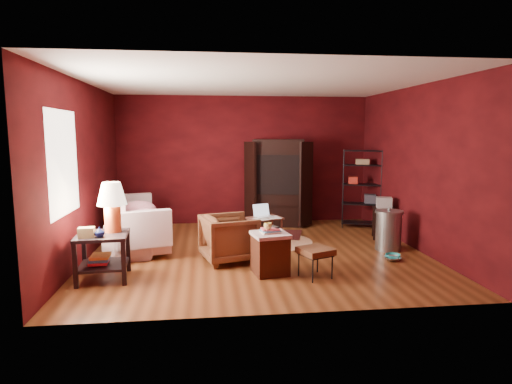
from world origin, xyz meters
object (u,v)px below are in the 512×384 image
Objects in this scene: sofa at (133,226)px; armchair at (229,236)px; wire_shelving at (362,185)px; laptop_desk at (264,220)px; tv_armoire at (278,181)px; side_table at (107,221)px; hamper at (270,252)px.

sofa is 2.39× the size of armchair.
wire_shelving is at bearing -68.86° from armchair.
armchair is (1.64, -1.06, 0.03)m from sofa.
laptop_desk is at bearing -51.61° from armchair.
tv_armoire is 1.78m from wire_shelving.
wire_shelving reaches higher than laptop_desk.
tv_armoire is at bearing 50.83° from laptop_desk.
side_table is 1.84× the size of laptop_desk.
side_table is at bearing -132.18° from wire_shelving.
sofa is at bearing -149.30° from wire_shelving.
side_table is 5.38m from wire_shelving.
sofa is 2.66× the size of laptop_desk.
sofa is 4.74m from wire_shelving.
laptop_desk is 2.61m from wire_shelving.
armchair is 2.87m from tv_armoire.
tv_armoire reaches higher than sofa.
sofa is at bearing 42.32° from armchair.
tv_armoire reaches higher than side_table.
armchair is at bearing -126.67° from sofa.
laptop_desk is at bearing -134.10° from wire_shelving.
hamper is (2.24, -0.09, -0.49)m from side_table.
armchair is at bearing 18.95° from side_table.
sofa is 2.79m from hamper.
side_table reaches higher than sofa.
side_table is 4.27m from tv_armoire.
wire_shelving reaches higher than side_table.
armchair reaches higher than laptop_desk.
sofa is 1.69m from side_table.
side_table is 0.71× the size of tv_armoire.
wire_shelving reaches higher than sofa.
tv_armoire is (0.52, 1.63, 0.52)m from laptop_desk.
tv_armoire reaches higher than armchair.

